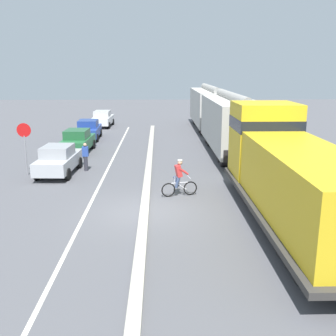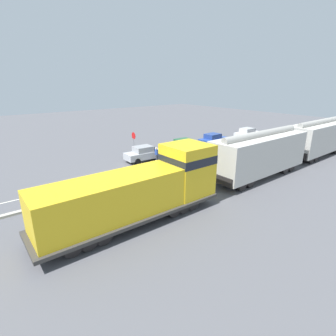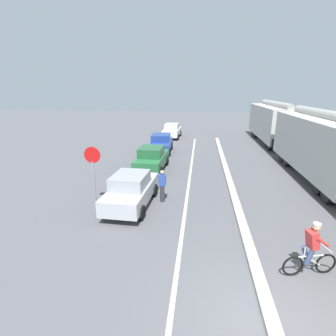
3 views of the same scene
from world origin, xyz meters
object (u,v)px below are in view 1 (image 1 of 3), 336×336
object	(u,v)px
stop_sign	(25,139)
parked_car_green	(78,141)
hopper_car_middle	(209,107)
cyclist	(179,179)
parked_car_white	(103,119)
parked_car_silver	(59,160)
locomotive	(287,174)
parked_car_blue	(89,130)
hopper_car_lead	(231,123)
pedestrian_by_cars	(86,156)

from	to	relation	value
stop_sign	parked_car_green	bearing A→B (deg)	75.17
hopper_car_middle	cyclist	distance (m)	21.36
parked_car_white	stop_sign	xyz separation A→B (m)	(-1.62, -18.60, 1.21)
hopper_car_middle	parked_car_silver	bearing A→B (deg)	-121.89
parked_car_green	stop_sign	xyz separation A→B (m)	(-1.60, -6.05, 1.21)
locomotive	parked_car_white	size ratio (longest dim) A/B	2.73
hopper_car_middle	parked_car_silver	distance (m)	19.89
locomotive	parked_car_green	distance (m)	16.59
hopper_car_middle	stop_sign	size ratio (longest dim) A/B	3.68
stop_sign	parked_car_silver	bearing A→B (deg)	7.25
parked_car_green	parked_car_blue	distance (m)	5.25
hopper_car_lead	parked_car_silver	distance (m)	11.80
parked_car_green	stop_sign	world-z (taller)	stop_sign
parked_car_silver	hopper_car_middle	bearing A→B (deg)	58.11
locomotive	pedestrian_by_cars	distance (m)	11.89
parked_car_silver	cyclist	distance (m)	7.67
locomotive	parked_car_blue	bearing A→B (deg)	120.83
locomotive	hopper_car_lead	world-z (taller)	locomotive
stop_sign	pedestrian_by_cars	distance (m)	3.40
parked_car_white	pedestrian_by_cars	xyz separation A→B (m)	(1.45, -17.72, 0.03)
locomotive	pedestrian_by_cars	bearing A→B (deg)	140.32
parked_car_white	stop_sign	distance (m)	18.71
locomotive	parked_car_blue	xyz separation A→B (m)	(-10.73, 17.98, -0.98)
parked_car_silver	parked_car_green	bearing A→B (deg)	90.96
hopper_car_middle	cyclist	world-z (taller)	hopper_car_middle
hopper_car_middle	pedestrian_by_cars	world-z (taller)	hopper_car_middle
parked_car_silver	parked_car_white	bearing A→B (deg)	90.23
parked_car_green	stop_sign	distance (m)	6.37
hopper_car_middle	parked_car_blue	xyz separation A→B (m)	(-10.73, -5.78, -1.26)
parked_car_blue	stop_sign	xyz separation A→B (m)	(-1.46, -11.29, 1.21)
parked_car_blue	parked_car_white	xyz separation A→B (m)	(0.17, 7.30, 0.00)
parked_car_white	hopper_car_middle	bearing A→B (deg)	-8.22
parked_car_silver	parked_car_blue	size ratio (longest dim) A/B	1.00
hopper_car_lead	parked_car_white	xyz separation A→B (m)	(-10.56, 13.13, -1.26)
parked_car_green	cyclist	size ratio (longest dim) A/B	2.48
hopper_car_lead	parked_car_silver	world-z (taller)	hopper_car_lead
parked_car_white	parked_car_silver	bearing A→B (deg)	-89.77
hopper_car_middle	parked_car_white	size ratio (longest dim) A/B	2.49
parked_car_green	hopper_car_middle	bearing A→B (deg)	46.17
parked_car_white	stop_sign	world-z (taller)	stop_sign
parked_car_silver	stop_sign	xyz separation A→B (m)	(-1.70, -0.22, 1.21)
locomotive	parked_car_green	xyz separation A→B (m)	(-10.59, 12.73, -0.98)
parked_car_white	hopper_car_lead	bearing A→B (deg)	-51.17
parked_car_blue	cyclist	xyz separation A→B (m)	(6.73, -15.17, 0.00)
cyclist	hopper_car_lead	bearing A→B (deg)	66.81
pedestrian_by_cars	parked_car_silver	bearing A→B (deg)	-154.13
parked_car_white	pedestrian_by_cars	world-z (taller)	same
hopper_car_lead	cyclist	world-z (taller)	hopper_car_lead
hopper_car_middle	parked_car_green	size ratio (longest dim) A/B	2.49
hopper_car_middle	pedestrian_by_cars	size ratio (longest dim) A/B	6.54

